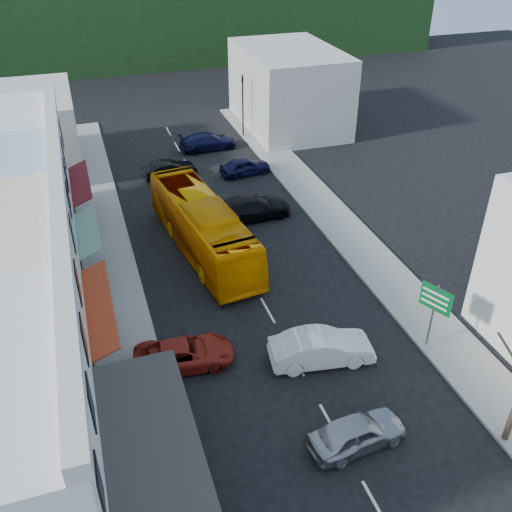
{
  "coord_description": "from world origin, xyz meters",
  "views": [
    {
      "loc": [
        -7.99,
        -18.41,
        18.73
      ],
      "look_at": [
        0.0,
        6.0,
        2.2
      ],
      "focal_mm": 40.0,
      "sensor_mm": 36.0,
      "label": 1
    }
  ],
  "objects_px": {
    "car_silver": "(357,432)",
    "car_red": "(184,353)",
    "car_white": "(321,350)",
    "pedestrian_left": "(131,376)",
    "bus": "(203,228)",
    "direction_sign": "(432,317)",
    "traffic_signal": "(243,107)"
  },
  "relations": [
    {
      "from": "car_red",
      "to": "direction_sign",
      "type": "height_order",
      "value": "direction_sign"
    },
    {
      "from": "bus",
      "to": "car_red",
      "type": "bearing_deg",
      "value": -116.14
    },
    {
      "from": "pedestrian_left",
      "to": "car_white",
      "type": "bearing_deg",
      "value": -96.35
    },
    {
      "from": "car_silver",
      "to": "direction_sign",
      "type": "distance_m",
      "value": 7.31
    },
    {
      "from": "car_white",
      "to": "pedestrian_left",
      "type": "distance_m",
      "value": 8.72
    },
    {
      "from": "car_white",
      "to": "traffic_signal",
      "type": "distance_m",
      "value": 29.37
    },
    {
      "from": "bus",
      "to": "traffic_signal",
      "type": "bearing_deg",
      "value": 58.32
    },
    {
      "from": "car_red",
      "to": "direction_sign",
      "type": "distance_m",
      "value": 11.71
    },
    {
      "from": "bus",
      "to": "car_silver",
      "type": "bearing_deg",
      "value": -89.34
    },
    {
      "from": "car_white",
      "to": "traffic_signal",
      "type": "xyz_separation_m",
      "value": [
        5.03,
        28.87,
        2.07
      ]
    },
    {
      "from": "car_white",
      "to": "pedestrian_left",
      "type": "height_order",
      "value": "pedestrian_left"
    },
    {
      "from": "bus",
      "to": "car_red",
      "type": "height_order",
      "value": "bus"
    },
    {
      "from": "car_white",
      "to": "traffic_signal",
      "type": "bearing_deg",
      "value": -1.9
    },
    {
      "from": "direction_sign",
      "to": "car_white",
      "type": "bearing_deg",
      "value": 148.26
    },
    {
      "from": "car_silver",
      "to": "car_red",
      "type": "bearing_deg",
      "value": 33.58
    },
    {
      "from": "car_white",
      "to": "pedestrian_left",
      "type": "bearing_deg",
      "value": 93.38
    },
    {
      "from": "direction_sign",
      "to": "traffic_signal",
      "type": "xyz_separation_m",
      "value": [
        -0.26,
        29.54,
        0.96
      ]
    },
    {
      "from": "car_silver",
      "to": "direction_sign",
      "type": "bearing_deg",
      "value": -60.59
    },
    {
      "from": "car_silver",
      "to": "traffic_signal",
      "type": "relative_size",
      "value": 0.8
    },
    {
      "from": "car_red",
      "to": "traffic_signal",
      "type": "xyz_separation_m",
      "value": [
        11.14,
        27.08,
        2.07
      ]
    },
    {
      "from": "bus",
      "to": "car_white",
      "type": "bearing_deg",
      "value": -83.07
    },
    {
      "from": "traffic_signal",
      "to": "car_red",
      "type": "bearing_deg",
      "value": 75.37
    },
    {
      "from": "bus",
      "to": "traffic_signal",
      "type": "height_order",
      "value": "traffic_signal"
    },
    {
      "from": "car_white",
      "to": "bus",
      "type": "bearing_deg",
      "value": 22.35
    },
    {
      "from": "car_silver",
      "to": "car_red",
      "type": "distance_m",
      "value": 8.64
    },
    {
      "from": "direction_sign",
      "to": "bus",
      "type": "bearing_deg",
      "value": 99.86
    },
    {
      "from": "pedestrian_left",
      "to": "direction_sign",
      "type": "relative_size",
      "value": 0.47
    },
    {
      "from": "car_silver",
      "to": "traffic_signal",
      "type": "bearing_deg",
      "value": -15.54
    },
    {
      "from": "car_silver",
      "to": "direction_sign",
      "type": "height_order",
      "value": "direction_sign"
    },
    {
      "from": "car_red",
      "to": "traffic_signal",
      "type": "relative_size",
      "value": 0.83
    },
    {
      "from": "direction_sign",
      "to": "car_red",
      "type": "bearing_deg",
      "value": 143.32
    },
    {
      "from": "car_red",
      "to": "traffic_signal",
      "type": "height_order",
      "value": "traffic_signal"
    }
  ]
}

